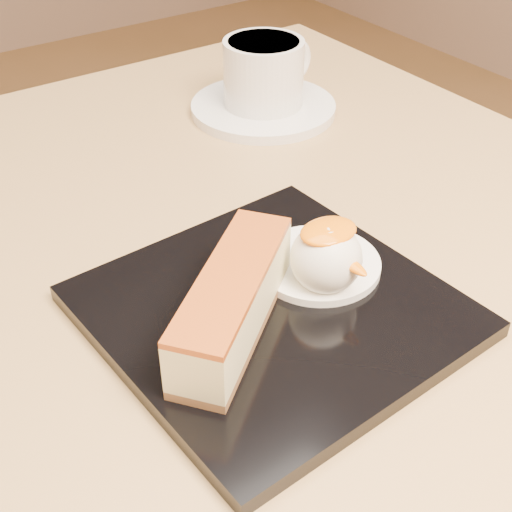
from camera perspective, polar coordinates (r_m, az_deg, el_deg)
table at (r=0.63m, az=-3.97°, el=-12.93°), size 0.80×0.80×0.72m
dessert_plate at (r=0.48m, az=1.36°, el=-4.41°), size 0.23×0.23×0.01m
cheesecake at (r=0.45m, az=-1.87°, el=-3.68°), size 0.13×0.12×0.04m
cream_smear at (r=0.51m, az=4.94°, el=-0.62°), size 0.09×0.09×0.01m
ice_cream_scoop at (r=0.48m, az=5.63°, el=-0.17°), size 0.05×0.05×0.05m
mango_sauce at (r=0.47m, az=5.81°, el=1.98°), size 0.04×0.03×0.01m
mint_sprig at (r=0.51m, az=0.69°, el=-0.08°), size 0.03×0.02×0.00m
saucer at (r=0.76m, az=0.59°, el=11.77°), size 0.15×0.15×0.01m
coffee_cup at (r=0.74m, az=0.72°, el=14.58°), size 0.11×0.08×0.07m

